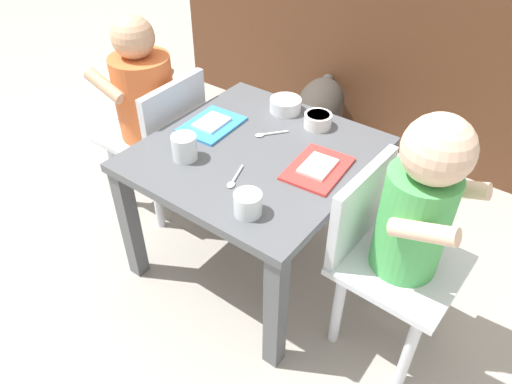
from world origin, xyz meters
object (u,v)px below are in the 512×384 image
dog (319,109)px  spoon_by_left_tray (268,134)px  seated_child_left (147,98)px  veggie_bowl_far (286,105)px  dining_table (256,170)px  water_cup_right (185,149)px  seated_child_right (411,215)px  food_tray_right (318,168)px  spoon_by_right_tray (234,179)px  food_tray_left (212,124)px  veggie_bowl_near (318,120)px  water_cup_left (248,205)px

dog → spoon_by_left_tray: size_ratio=5.16×
seated_child_left → spoon_by_left_tray: 0.44m
veggie_bowl_far → spoon_by_left_tray: bearing=-75.2°
dining_table → water_cup_right: size_ratio=8.77×
dining_table → seated_child_right: size_ratio=0.85×
food_tray_right → veggie_bowl_far: veggie_bowl_far is taller
spoon_by_left_tray → spoon_by_right_tray: same height
seated_child_right → dog: size_ratio=1.60×
seated_child_left → food_tray_left: 0.27m
dog → spoon_by_right_tray: (0.20, -0.79, 0.22)m
seated_child_left → veggie_bowl_near: size_ratio=8.48×
seated_child_right → veggie_bowl_far: 0.57m
seated_child_left → water_cup_left: 0.64m
seated_child_right → food_tray_left: 0.64m
veggie_bowl_near → spoon_by_left_tray: (-0.09, -0.12, -0.02)m
seated_child_right → veggie_bowl_far: bearing=153.8°
seated_child_right → food_tray_right: seated_child_right is taller
seated_child_left → food_tray_left: bearing=1.0°
water_cup_right → veggie_bowl_far: size_ratio=0.71×
food_tray_right → food_tray_left: bearing=-180.0°
dining_table → seated_child_left: size_ratio=0.87×
food_tray_right → water_cup_right: water_cup_right is taller
spoon_by_right_tray → veggie_bowl_far: bearing=104.4°
seated_child_left → dog: seated_child_left is taller
spoon_by_right_tray → seated_child_right: bearing=15.5°
water_cup_right → spoon_by_left_tray: bearing=64.0°
food_tray_right → spoon_by_left_tray: size_ratio=2.29×
seated_child_right → veggie_bowl_near: 0.45m
dog → veggie_bowl_far: size_ratio=4.55×
food_tray_left → spoon_by_right_tray: food_tray_left is taller
seated_child_right → dog: (-0.62, 0.67, -0.24)m
spoon_by_left_tray → food_tray_left: bearing=-159.8°
dining_table → water_cup_right: (-0.13, -0.14, 0.10)m
seated_child_right → veggie_bowl_near: size_ratio=8.67×
dining_table → seated_child_right: bearing=-2.9°
food_tray_right → veggie_bowl_near: size_ratio=2.41×
food_tray_left → spoon_by_left_tray: (0.16, 0.06, -0.00)m
water_cup_left → dining_table: bearing=122.8°
seated_child_right → spoon_by_right_tray: size_ratio=7.16×
water_cup_left → veggie_bowl_far: bearing=114.0°
veggie_bowl_near → spoon_by_right_tray: size_ratio=0.83×
dining_table → veggie_bowl_near: size_ratio=7.38×
seated_child_right → seated_child_left: bearing=177.3°
water_cup_right → veggie_bowl_far: 0.38m
food_tray_right → water_cup_left: size_ratio=2.94×
veggie_bowl_far → water_cup_right: bearing=-101.0°
food_tray_left → water_cup_left: size_ratio=2.78×
water_cup_right → seated_child_left: bearing=153.4°
food_tray_left → food_tray_right: 0.36m
seated_child_left → seated_child_right: seated_child_right is taller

